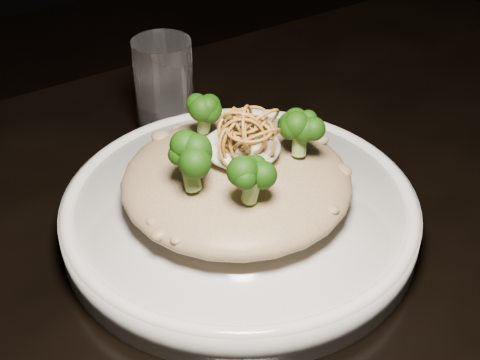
# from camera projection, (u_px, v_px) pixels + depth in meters

# --- Properties ---
(table) EXTENTS (1.10, 0.80, 0.75)m
(table) POSITION_uv_depth(u_px,v_px,m) (318.00, 297.00, 0.66)
(table) COLOR black
(table) RESTS_ON ground
(plate) EXTENTS (0.32, 0.32, 0.03)m
(plate) POSITION_uv_depth(u_px,v_px,m) (240.00, 214.00, 0.60)
(plate) COLOR silver
(plate) RESTS_ON table
(risotto) EXTENTS (0.20, 0.20, 0.04)m
(risotto) POSITION_uv_depth(u_px,v_px,m) (236.00, 181.00, 0.58)
(risotto) COLOR brown
(risotto) RESTS_ON plate
(broccoli) EXTENTS (0.15, 0.15, 0.05)m
(broccoli) POSITION_uv_depth(u_px,v_px,m) (239.00, 137.00, 0.54)
(broccoli) COLOR black
(broccoli) RESTS_ON risotto
(cheese) EXTENTS (0.07, 0.07, 0.02)m
(cheese) POSITION_uv_depth(u_px,v_px,m) (242.00, 147.00, 0.57)
(cheese) COLOR silver
(cheese) RESTS_ON risotto
(shallots) EXTENTS (0.05, 0.05, 0.03)m
(shallots) POSITION_uv_depth(u_px,v_px,m) (245.00, 125.00, 0.54)
(shallots) COLOR brown
(shallots) RESTS_ON cheese
(drinking_glass) EXTENTS (0.07, 0.07, 0.11)m
(drinking_glass) POSITION_uv_depth(u_px,v_px,m) (164.00, 88.00, 0.71)
(drinking_glass) COLOR white
(drinking_glass) RESTS_ON table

